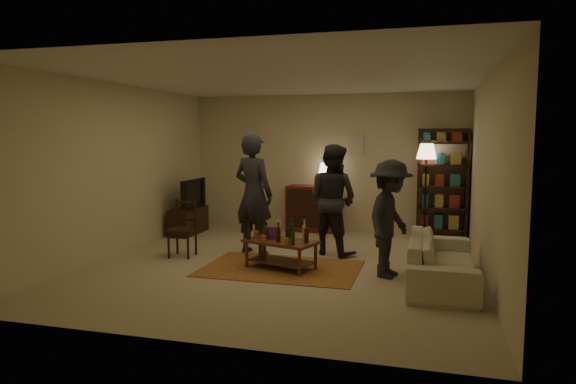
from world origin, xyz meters
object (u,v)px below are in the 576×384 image
at_px(coffee_table, 280,242).
at_px(person_right, 333,200).
at_px(person_by_sofa, 390,219).
at_px(dresser, 313,207).
at_px(tv_stand, 188,214).
at_px(bookshelf, 442,182).
at_px(floor_lamp, 426,158).
at_px(sofa, 442,260).
at_px(dining_chair, 184,226).
at_px(person_left, 253,194).

xyz_separation_m(coffee_table, person_right, (0.54, 1.11, 0.50)).
xyz_separation_m(person_right, person_by_sofa, (0.98, -1.12, -0.09)).
relative_size(dresser, person_by_sofa, 0.86).
bearing_deg(tv_stand, coffee_table, -39.94).
xyz_separation_m(bookshelf, person_right, (-1.70, -1.92, -0.16)).
height_order(floor_lamp, sofa, floor_lamp).
bearing_deg(floor_lamp, person_right, -128.19).
relative_size(sofa, person_right, 1.19).
relative_size(dining_chair, floor_lamp, 0.52).
bearing_deg(coffee_table, person_left, 129.90).
bearing_deg(floor_lamp, person_left, -141.70).
distance_m(sofa, person_by_sofa, 0.84).
bearing_deg(person_by_sofa, dining_chair, 99.28).
distance_m(dresser, person_left, 2.25).
distance_m(sofa, person_left, 3.11).
height_order(tv_stand, sofa, tv_stand).
height_order(bookshelf, floor_lamp, bookshelf).
height_order(coffee_table, sofa, coffee_table).
relative_size(tv_stand, person_left, 0.55).
bearing_deg(bookshelf, dresser, -178.43).
bearing_deg(coffee_table, sofa, -3.91).
bearing_deg(dining_chair, person_by_sofa, -9.93).
bearing_deg(person_by_sofa, person_left, 85.11).
height_order(dining_chair, person_right, person_right).
xyz_separation_m(sofa, person_left, (-2.88, 0.97, 0.65)).
xyz_separation_m(tv_stand, dresser, (2.25, 0.91, 0.09)).
bearing_deg(tv_stand, person_right, -17.42).
distance_m(tv_stand, floor_lamp, 4.61).
height_order(coffee_table, floor_lamp, floor_lamp).
distance_m(floor_lamp, person_by_sofa, 3.02).
relative_size(tv_stand, bookshelf, 0.52).
bearing_deg(dresser, bookshelf, 1.57).
relative_size(dresser, bookshelf, 0.67).
xyz_separation_m(dining_chair, person_by_sofa, (3.21, -0.36, 0.31)).
height_order(dining_chair, floor_lamp, floor_lamp).
bearing_deg(person_right, dining_chair, 43.61).
distance_m(coffee_table, person_right, 1.33).
bearing_deg(sofa, bookshelf, -0.82).
bearing_deg(person_left, floor_lamp, -123.01).
height_order(tv_stand, floor_lamp, floor_lamp).
relative_size(tv_stand, dresser, 0.78).
relative_size(dining_chair, tv_stand, 0.86).
bearing_deg(person_left, sofa, -179.92).
xyz_separation_m(dresser, person_right, (0.74, -1.85, 0.40)).
xyz_separation_m(tv_stand, person_by_sofa, (3.97, -2.06, 0.40)).
bearing_deg(dresser, person_by_sofa, -59.95).
distance_m(coffee_table, tv_stand, 3.19).
relative_size(tv_stand, floor_lamp, 0.61).
xyz_separation_m(dining_chair, tv_stand, (-0.76, 1.70, -0.09)).
xyz_separation_m(floor_lamp, sofa, (0.25, -3.05, -1.18)).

